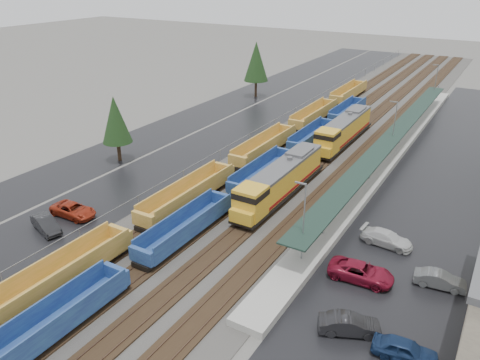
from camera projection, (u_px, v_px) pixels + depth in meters
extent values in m
cube|color=#302D2B|center=(348.00, 127.00, 77.24)|extent=(20.00, 160.00, 0.08)
cube|color=black|center=(314.00, 121.00, 80.00)|extent=(2.60, 160.00, 0.15)
cube|color=#473326|center=(310.00, 120.00, 80.29)|extent=(0.08, 160.00, 0.07)
cube|color=#473326|center=(318.00, 121.00, 79.61)|extent=(0.08, 160.00, 0.07)
cube|color=black|center=(336.00, 125.00, 78.13)|extent=(2.60, 160.00, 0.15)
cube|color=#473326|center=(332.00, 124.00, 78.42)|extent=(0.08, 160.00, 0.07)
cube|color=#473326|center=(340.00, 125.00, 77.74)|extent=(0.08, 160.00, 0.07)
cube|color=black|center=(360.00, 129.00, 76.26)|extent=(2.60, 160.00, 0.15)
cube|color=#473326|center=(355.00, 127.00, 76.55)|extent=(0.08, 160.00, 0.07)
cube|color=#473326|center=(364.00, 129.00, 75.87)|extent=(0.08, 160.00, 0.07)
cube|color=black|center=(384.00, 133.00, 74.39)|extent=(2.60, 160.00, 0.15)
cube|color=#473326|center=(380.00, 131.00, 74.68)|extent=(0.08, 160.00, 0.07)
cube|color=#473326|center=(389.00, 133.00, 74.01)|extent=(0.08, 160.00, 0.07)
cube|color=black|center=(267.00, 114.00, 84.26)|extent=(10.00, 160.00, 0.02)
cube|color=black|center=(221.00, 107.00, 88.94)|extent=(9.00, 160.00, 0.02)
cube|color=black|center=(463.00, 172.00, 60.56)|extent=(16.00, 100.00, 0.02)
cube|color=#9E9B93|center=(390.00, 155.00, 64.86)|extent=(3.00, 80.00, 0.70)
cylinder|color=gray|center=(323.00, 222.00, 44.69)|extent=(0.16, 0.16, 2.40)
cylinder|color=gray|center=(370.00, 169.00, 56.41)|extent=(0.16, 0.16, 2.40)
cylinder|color=gray|center=(400.00, 135.00, 68.12)|extent=(0.16, 0.16, 2.40)
cylinder|color=gray|center=(422.00, 110.00, 79.84)|extent=(0.16, 0.16, 2.40)
cylinder|color=gray|center=(438.00, 92.00, 91.56)|extent=(0.16, 0.16, 2.40)
cube|color=#182B23|center=(393.00, 136.00, 63.68)|extent=(2.60, 65.00, 0.15)
cylinder|color=gray|center=(303.00, 226.00, 39.92)|extent=(0.12, 0.12, 8.00)
cube|color=gray|center=(300.00, 183.00, 38.53)|extent=(1.00, 0.15, 0.12)
cylinder|color=gray|center=(393.00, 130.00, 63.35)|extent=(0.12, 0.12, 8.00)
cube|color=gray|center=(394.00, 102.00, 61.97)|extent=(1.00, 0.15, 0.12)
cylinder|color=gray|center=(435.00, 86.00, 86.78)|extent=(0.12, 0.12, 8.00)
cube|color=gray|center=(436.00, 65.00, 85.40)|extent=(1.00, 0.15, 0.12)
cylinder|color=gray|center=(3.00, 283.00, 37.54)|extent=(0.08, 0.08, 2.00)
cylinder|color=gray|center=(80.00, 238.00, 43.79)|extent=(0.08, 0.08, 2.00)
cylinder|color=gray|center=(139.00, 204.00, 50.04)|extent=(0.08, 0.08, 2.00)
cylinder|color=gray|center=(184.00, 178.00, 56.29)|extent=(0.08, 0.08, 2.00)
cylinder|color=gray|center=(220.00, 157.00, 62.54)|extent=(0.08, 0.08, 2.00)
cylinder|color=gray|center=(250.00, 140.00, 68.79)|extent=(0.08, 0.08, 2.00)
cylinder|color=gray|center=(275.00, 126.00, 75.03)|extent=(0.08, 0.08, 2.00)
cylinder|color=gray|center=(295.00, 113.00, 81.28)|extent=(0.08, 0.08, 2.00)
cylinder|color=gray|center=(313.00, 103.00, 87.53)|extent=(0.08, 0.08, 2.00)
cylinder|color=gray|center=(329.00, 94.00, 93.78)|extent=(0.08, 0.08, 2.00)
cylinder|color=gray|center=(343.00, 86.00, 100.03)|extent=(0.08, 0.08, 2.00)
cylinder|color=gray|center=(355.00, 79.00, 106.28)|extent=(0.08, 0.08, 2.00)
cylinder|color=gray|center=(365.00, 73.00, 112.53)|extent=(0.08, 0.08, 2.00)
cylinder|color=gray|center=(375.00, 67.00, 118.77)|extent=(0.08, 0.08, 2.00)
cylinder|color=gray|center=(383.00, 62.00, 125.02)|extent=(0.08, 0.08, 2.00)
cylinder|color=gray|center=(391.00, 58.00, 131.27)|extent=(0.08, 0.08, 2.00)
cylinder|color=gray|center=(398.00, 54.00, 137.52)|extent=(0.08, 0.08, 2.00)
cube|color=gray|center=(296.00, 108.00, 80.87)|extent=(0.05, 160.00, 0.05)
ellipsoid|color=#50664F|center=(389.00, 29.00, 200.63)|extent=(154.00, 110.00, 19.80)
cylinder|color=#332316|center=(119.00, 151.00, 63.55)|extent=(0.50, 0.50, 2.70)
cone|color=black|center=(115.00, 119.00, 61.69)|extent=(3.96, 3.96, 6.30)
cylinder|color=#332316|center=(256.00, 89.00, 95.13)|extent=(0.50, 0.50, 3.30)
cone|color=black|center=(256.00, 61.00, 92.86)|extent=(4.84, 4.84, 7.70)
cube|color=black|center=(282.00, 191.00, 53.53)|extent=(2.77, 18.45, 0.37)
cube|color=gold|center=(286.00, 175.00, 53.60)|extent=(2.58, 14.76, 2.77)
cube|color=gold|center=(251.00, 202.00, 47.18)|extent=(2.77, 2.95, 3.14)
cube|color=black|center=(251.00, 194.00, 46.80)|extent=(2.81, 3.00, 0.65)
cube|color=gold|center=(242.00, 217.00, 46.27)|extent=(2.58, 0.92, 1.29)
cube|color=#59595B|center=(286.00, 164.00, 52.99)|extent=(2.63, 14.76, 0.32)
cube|color=maroon|center=(275.00, 182.00, 54.67)|extent=(0.04, 14.76, 0.32)
cube|color=maroon|center=(296.00, 187.00, 53.45)|extent=(0.04, 14.76, 0.32)
cube|color=black|center=(281.00, 194.00, 53.68)|extent=(2.03, 5.53, 0.55)
cube|color=black|center=(254.00, 216.00, 48.60)|extent=(2.21, 3.69, 0.46)
cube|color=black|center=(304.00, 174.00, 58.69)|extent=(2.21, 3.69, 0.46)
cylinder|color=#59595B|center=(290.00, 159.00, 53.60)|extent=(0.65, 0.65, 0.46)
cube|color=#59595B|center=(300.00, 152.00, 55.78)|extent=(2.21, 3.69, 0.46)
cube|color=black|center=(344.00, 138.00, 69.93)|extent=(2.77, 18.45, 0.37)
cube|color=gold|center=(347.00, 127.00, 70.00)|extent=(2.58, 14.76, 2.77)
cube|color=gold|center=(327.00, 141.00, 63.59)|extent=(2.77, 2.95, 3.14)
cube|color=black|center=(328.00, 135.00, 63.21)|extent=(2.81, 3.00, 0.65)
cube|color=gold|center=(322.00, 151.00, 62.67)|extent=(2.58, 0.92, 1.29)
cube|color=#59595B|center=(348.00, 117.00, 69.39)|extent=(2.63, 14.76, 0.32)
cube|color=maroon|center=(338.00, 132.00, 71.07)|extent=(0.04, 14.76, 0.32)
cube|color=maroon|center=(355.00, 135.00, 69.85)|extent=(0.04, 14.76, 0.32)
cube|color=black|center=(344.00, 141.00, 70.08)|extent=(2.03, 5.53, 0.55)
cube|color=black|center=(328.00, 154.00, 65.00)|extent=(2.21, 3.69, 0.46)
cube|color=black|center=(357.00, 129.00, 75.09)|extent=(2.21, 3.69, 0.46)
cylinder|color=#59595B|center=(350.00, 114.00, 70.00)|extent=(0.65, 0.65, 0.46)
cube|color=#59595B|center=(356.00, 110.00, 72.18)|extent=(2.21, 3.69, 0.46)
cube|color=#A5862D|center=(57.00, 282.00, 37.86)|extent=(2.66, 14.25, 0.26)
cube|color=#A5862D|center=(45.00, 268.00, 38.07)|extent=(0.15, 14.25, 1.84)
cube|color=#A5862D|center=(66.00, 278.00, 36.88)|extent=(0.15, 14.25, 1.84)
cube|color=#A5862D|center=(120.00, 234.00, 43.28)|extent=(2.66, 0.51, 1.43)
cube|color=black|center=(116.00, 247.00, 43.15)|extent=(2.05, 2.25, 0.51)
cube|color=#A5862D|center=(189.00, 198.00, 51.78)|extent=(2.66, 14.25, 0.26)
cube|color=#A5862D|center=(179.00, 188.00, 52.00)|extent=(0.15, 14.25, 1.84)
cube|color=#A5862D|center=(198.00, 193.00, 50.80)|extent=(0.15, 14.25, 1.84)
cube|color=#A5862D|center=(144.00, 220.00, 45.76)|extent=(2.66, 0.51, 1.43)
cube|color=#A5862D|center=(224.00, 170.00, 57.21)|extent=(2.66, 0.51, 1.43)
cube|color=black|center=(149.00, 226.00, 46.75)|extent=(2.05, 2.25, 0.51)
cube|color=black|center=(221.00, 179.00, 57.08)|extent=(2.05, 2.25, 0.51)
cube|color=#A5862D|center=(265.00, 149.00, 65.71)|extent=(2.66, 14.25, 0.26)
cube|color=#A5862D|center=(257.00, 141.00, 65.93)|extent=(0.15, 14.25, 1.84)
cube|color=#A5862D|center=(273.00, 144.00, 64.73)|extent=(0.15, 14.25, 1.84)
cube|color=#A5862D|center=(238.00, 161.00, 59.69)|extent=(2.66, 0.51, 1.43)
cube|color=#A5862D|center=(287.00, 130.00, 71.14)|extent=(2.66, 0.51, 1.43)
cube|color=black|center=(241.00, 167.00, 60.67)|extent=(2.05, 2.25, 0.51)
cube|color=black|center=(285.00, 138.00, 71.00)|extent=(2.05, 2.25, 0.51)
cube|color=#A5862D|center=(314.00, 117.00, 79.64)|extent=(2.66, 14.25, 0.26)
cube|color=#A5862D|center=(307.00, 111.00, 79.86)|extent=(0.15, 14.25, 1.84)
cube|color=#A5862D|center=(321.00, 113.00, 78.66)|extent=(0.15, 14.25, 1.84)
cube|color=#A5862D|center=(296.00, 125.00, 73.62)|extent=(2.66, 0.51, 1.43)
cube|color=#A5862D|center=(330.00, 103.00, 85.07)|extent=(2.66, 0.51, 1.43)
cube|color=black|center=(298.00, 130.00, 74.60)|extent=(2.05, 2.25, 0.51)
cube|color=black|center=(328.00, 110.00, 84.93)|extent=(2.05, 2.25, 0.51)
cube|color=#A5862D|center=(349.00, 95.00, 93.57)|extent=(2.66, 14.25, 0.26)
cube|color=#A5862D|center=(343.00, 90.00, 93.78)|extent=(0.15, 14.25, 1.84)
cube|color=#A5862D|center=(355.00, 91.00, 92.59)|extent=(0.15, 14.25, 1.84)
cube|color=#A5862D|center=(336.00, 100.00, 87.55)|extent=(2.66, 0.51, 1.43)
cube|color=#A5862D|center=(360.00, 84.00, 99.00)|extent=(2.66, 0.51, 1.43)
cube|color=black|center=(337.00, 104.00, 88.53)|extent=(2.05, 2.25, 0.51)
cube|color=black|center=(359.00, 90.00, 98.86)|extent=(2.05, 2.25, 0.51)
cube|color=navy|center=(53.00, 327.00, 33.19)|extent=(2.49, 12.29, 0.24)
cube|color=navy|center=(40.00, 312.00, 33.39)|extent=(0.14, 12.29, 1.73)
cube|color=navy|center=(63.00, 324.00, 32.27)|extent=(0.14, 12.29, 1.73)
cube|color=navy|center=(117.00, 274.00, 37.86)|extent=(2.49, 0.48, 1.34)
cube|color=black|center=(112.00, 288.00, 37.73)|extent=(1.92, 2.11, 0.48)
cube|color=navy|center=(186.00, 230.00, 45.41)|extent=(2.49, 12.29, 0.24)
cube|color=navy|center=(176.00, 220.00, 45.61)|extent=(0.14, 12.29, 1.73)
cube|color=navy|center=(196.00, 226.00, 44.49)|extent=(0.14, 12.29, 1.73)
cube|color=navy|center=(141.00, 256.00, 40.18)|extent=(2.49, 0.48, 1.34)
cube|color=navy|center=(222.00, 199.00, 50.08)|extent=(2.49, 0.48, 1.34)
cube|color=black|center=(148.00, 262.00, 41.10)|extent=(1.92, 2.11, 0.48)
cube|color=black|center=(218.00, 210.00, 49.95)|extent=(1.92, 2.11, 0.48)
cube|color=navy|center=(263.00, 175.00, 57.63)|extent=(2.49, 12.29, 0.24)
cube|color=navy|center=(254.00, 166.00, 57.83)|extent=(0.14, 12.29, 1.73)
cube|color=navy|center=(272.00, 170.00, 56.71)|extent=(0.14, 12.29, 1.73)
cube|color=navy|center=(236.00, 189.00, 52.40)|extent=(2.49, 0.48, 1.34)
cube|color=navy|center=(285.00, 154.00, 62.30)|extent=(2.49, 0.48, 1.34)
cube|color=black|center=(239.00, 194.00, 53.32)|extent=(1.92, 2.11, 0.48)
cube|color=black|center=(283.00, 162.00, 62.17)|extent=(1.92, 2.11, 0.48)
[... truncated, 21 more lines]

